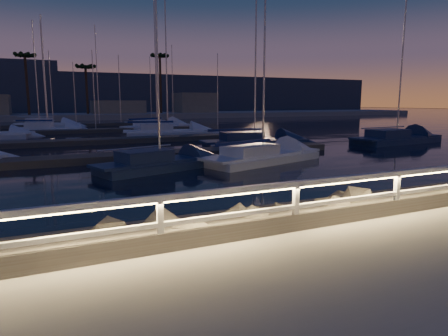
% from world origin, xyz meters
% --- Properties ---
extents(ground, '(400.00, 400.00, 0.00)m').
position_xyz_m(ground, '(0.00, 0.00, 0.00)').
color(ground, gray).
rests_on(ground, ground).
extents(harbor_water, '(400.00, 440.00, 0.60)m').
position_xyz_m(harbor_water, '(0.00, 31.22, -0.97)').
color(harbor_water, black).
rests_on(harbor_water, ground).
extents(guard_rail, '(44.11, 0.12, 1.06)m').
position_xyz_m(guard_rail, '(-0.07, -0.00, 0.77)').
color(guard_rail, white).
rests_on(guard_rail, ground).
extents(riprap, '(36.27, 3.04, 1.36)m').
position_xyz_m(riprap, '(2.92, 1.15, -0.14)').
color(riprap, '#615B53').
rests_on(riprap, ground).
extents(floating_docks, '(22.00, 36.00, 0.40)m').
position_xyz_m(floating_docks, '(0.00, 32.50, -0.40)').
color(floating_docks, '#554D46').
rests_on(floating_docks, ground).
extents(far_shore, '(160.00, 14.00, 5.20)m').
position_xyz_m(far_shore, '(-0.12, 74.05, 0.29)').
color(far_shore, gray).
rests_on(far_shore, ground).
extents(palm_left, '(3.00, 3.00, 11.20)m').
position_xyz_m(palm_left, '(-8.00, 72.00, 10.14)').
color(palm_left, '#4E3524').
rests_on(palm_left, ground).
extents(palm_center, '(3.00, 3.00, 9.70)m').
position_xyz_m(palm_center, '(2.00, 73.00, 8.78)').
color(palm_center, '#4E3524').
rests_on(palm_center, ground).
extents(palm_right, '(3.00, 3.00, 12.20)m').
position_xyz_m(palm_right, '(16.00, 72.00, 11.03)').
color(palm_right, '#4E3524').
rests_on(palm_right, ground).
extents(sailboat_b, '(6.91, 3.83, 11.37)m').
position_xyz_m(sailboat_b, '(-1.75, 11.94, -0.20)').
color(sailboat_b, navy).
rests_on(sailboat_b, ground).
extents(sailboat_c, '(8.16, 3.26, 13.49)m').
position_xyz_m(sailboat_c, '(7.31, 18.71, -0.18)').
color(sailboat_c, navy).
rests_on(sailboat_c, ground).
extents(sailboat_d, '(8.13, 4.48, 13.26)m').
position_xyz_m(sailboat_d, '(4.07, 11.93, -0.20)').
color(sailboat_d, silver).
rests_on(sailboat_d, ground).
extents(sailboat_g, '(8.77, 4.19, 14.35)m').
position_xyz_m(sailboat_g, '(4.40, 30.81, -0.16)').
color(sailboat_g, silver).
rests_on(sailboat_g, ground).
extents(sailboat_h, '(8.82, 3.37, 14.57)m').
position_xyz_m(sailboat_h, '(19.14, 16.34, -0.17)').
color(sailboat_h, navy).
rests_on(sailboat_h, ground).
extents(sailboat_j, '(7.52, 4.12, 12.36)m').
position_xyz_m(sailboat_j, '(-6.01, 40.53, -0.18)').
color(sailboat_j, silver).
rests_on(sailboat_j, ground).
extents(sailboat_l, '(9.11, 5.78, 15.02)m').
position_xyz_m(sailboat_l, '(5.80, 39.45, -0.17)').
color(sailboat_l, silver).
rests_on(sailboat_l, ground).
extents(sailboat_n, '(8.01, 5.03, 13.29)m').
position_xyz_m(sailboat_n, '(-5.90, 49.71, -0.16)').
color(sailboat_n, silver).
rests_on(sailboat_n, ground).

